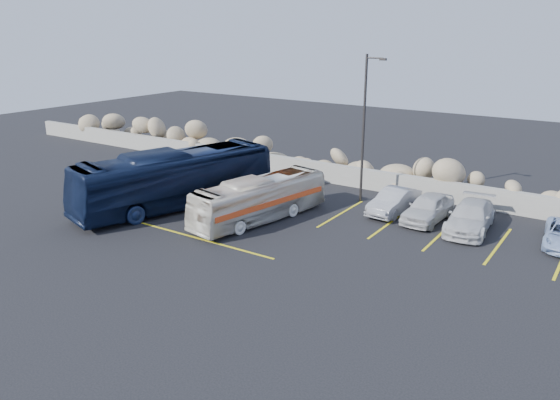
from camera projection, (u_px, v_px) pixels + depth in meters
The scene contains 10 objects.
ground at pixel (216, 246), 24.36m from camera, with size 90.00×90.00×0.00m, color black.
seawall at pixel (342, 175), 33.69m from camera, with size 60.00×0.40×1.20m, color gray.
riprap_pile at pixel (351, 160), 34.43m from camera, with size 54.00×2.80×2.60m, color tan, non-canonical shape.
parking_lines at pixel (365, 229), 26.32m from camera, with size 18.16×9.36×0.01m.
lamppost at pixel (365, 125), 29.24m from camera, with size 1.14×0.18×8.00m.
vintage_bus at pixel (260, 199), 27.28m from camera, with size 1.85×7.93×2.21m, color silver.
tour_coach at pixel (175, 179), 29.18m from camera, with size 2.62×11.19×3.12m, color #101B36.
car_a at pixel (428, 208), 27.28m from camera, with size 1.61×3.99×1.36m, color silver.
car_b at pixel (394, 201), 28.44m from camera, with size 1.35×3.87×1.28m, color #A3A4A8.
car_c at pixel (470, 217), 26.04m from camera, with size 1.86×4.56×1.32m, color silver.
Camera 1 is at (14.92, -17.22, 9.32)m, focal length 35.00 mm.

